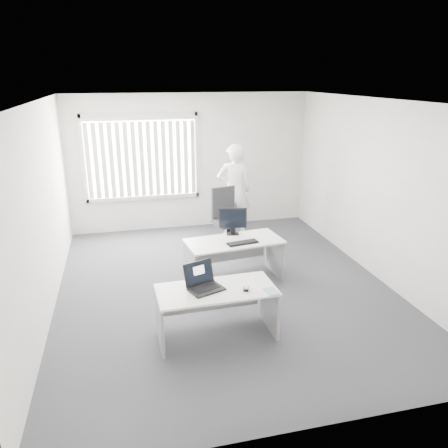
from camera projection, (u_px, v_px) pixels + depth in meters
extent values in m
plane|color=#4F5056|center=(224.00, 286.00, 6.81)|extent=(6.00, 6.00, 0.00)
cube|color=silver|center=(190.00, 162.00, 9.12)|extent=(5.00, 0.02, 2.80)
cube|color=silver|center=(309.00, 296.00, 3.60)|extent=(5.00, 0.02, 2.80)
cube|color=silver|center=(42.00, 212.00, 5.80)|extent=(0.02, 6.00, 2.80)
cube|color=silver|center=(377.00, 190.00, 6.91)|extent=(0.02, 6.00, 2.80)
cube|color=white|center=(224.00, 101.00, 5.91)|extent=(5.00, 6.00, 0.02)
cube|color=beige|center=(142.00, 157.00, 8.81)|extent=(2.32, 0.06, 1.76)
cube|color=white|center=(216.00, 290.00, 5.32)|extent=(1.47, 0.72, 0.03)
cube|color=#979799|center=(160.00, 322.00, 5.25)|extent=(0.05, 0.63, 0.63)
cube|color=#979799|center=(270.00, 306.00, 5.60)|extent=(0.05, 0.63, 0.63)
cube|color=white|center=(234.00, 241.00, 6.82)|extent=(1.56, 0.87, 0.03)
cube|color=#979799|center=(190.00, 268.00, 6.69)|extent=(0.11, 0.64, 0.65)
cube|color=#979799|center=(275.00, 255.00, 7.18)|extent=(0.11, 0.64, 0.65)
cylinder|color=black|center=(228.00, 245.00, 8.38)|extent=(0.78, 0.78, 0.09)
cylinder|color=black|center=(228.00, 235.00, 8.31)|extent=(0.08, 0.08, 0.49)
cube|color=black|center=(228.00, 222.00, 8.23)|extent=(0.59, 0.59, 0.08)
cube|color=black|center=(223.00, 202.00, 8.31)|extent=(0.47, 0.17, 0.59)
imported|color=white|center=(234.00, 191.00, 8.71)|extent=(0.72, 0.51, 1.88)
cube|color=silver|center=(248.00, 288.00, 5.33)|extent=(0.33, 0.24, 0.00)
cube|color=white|center=(271.00, 291.00, 5.25)|extent=(0.16, 0.21, 0.01)
cube|color=black|center=(243.00, 243.00, 6.69)|extent=(0.50, 0.24, 0.02)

